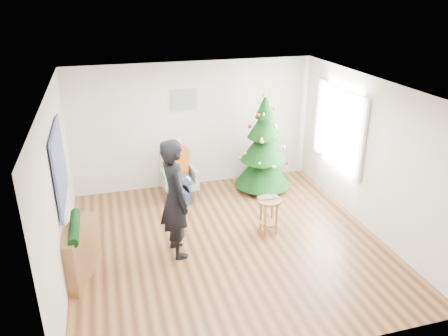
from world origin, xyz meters
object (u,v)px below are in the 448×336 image
object	(u,v)px
armchair	(179,182)
console	(78,253)
standing_man	(175,198)
stool	(269,215)
christmas_tree	(264,146)

from	to	relation	value
armchair	console	bearing A→B (deg)	-136.09
standing_man	armchair	bearing A→B (deg)	-20.16
stool	christmas_tree	bearing A→B (deg)	72.92
standing_man	console	xyz separation A→B (m)	(-1.48, -0.23, -0.56)
armchair	standing_man	distance (m)	2.05
stool	standing_man	xyz separation A→B (m)	(-1.62, -0.19, 0.64)
armchair	console	size ratio (longest dim) A/B	0.96
standing_man	console	distance (m)	1.60
stool	armchair	size ratio (longest dim) A/B	0.66
stool	console	size ratio (longest dim) A/B	0.63
christmas_tree	armchair	size ratio (longest dim) A/B	2.19
christmas_tree	standing_man	bearing A→B (deg)	-138.85
stool	standing_man	bearing A→B (deg)	-173.44
christmas_tree	standing_man	size ratio (longest dim) A/B	1.10
stool	armchair	xyz separation A→B (m)	(-1.24, 1.73, 0.03)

